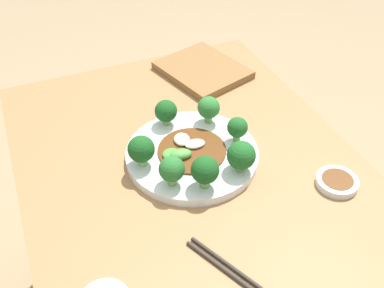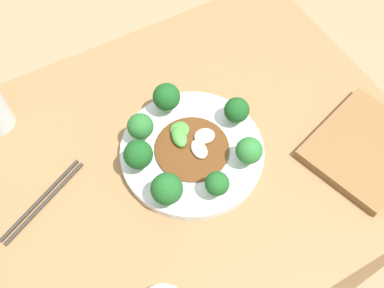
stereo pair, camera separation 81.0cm
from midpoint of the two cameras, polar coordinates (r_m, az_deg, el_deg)
name	(u,v)px [view 2 (the right image)]	position (r m, az deg, el deg)	size (l,w,h in m)	color
ground_plane	(186,262)	(1.53, 13.48, -20.35)	(8.00, 8.00, 0.00)	#9E8460
table	(184,223)	(1.17, 17.31, -16.79)	(0.92, 0.71, 0.75)	olive
plate	(192,152)	(0.84, 25.62, -9.65)	(0.28, 0.28, 0.02)	silver
broccoli_north	(167,97)	(0.81, 22.14, -2.20)	(0.06, 0.06, 0.07)	#89B76B
broccoli_south	(217,184)	(0.79, 31.47, -14.33)	(0.05, 0.05, 0.06)	#70A356
broccoli_east	(237,110)	(0.87, 31.00, -3.86)	(0.05, 0.05, 0.06)	#89B76B
broccoli_southeast	(249,151)	(0.84, 33.91, -9.43)	(0.05, 0.05, 0.07)	#7AAD5B
broccoli_northwest	(140,127)	(0.77, 19.71, -6.85)	(0.05, 0.05, 0.06)	#7AAD5B
broccoli_southwest	(167,189)	(0.75, 25.64, -15.87)	(0.06, 0.06, 0.07)	#7AAD5B
broccoli_west	(138,155)	(0.74, 20.70, -11.25)	(0.06, 0.06, 0.07)	#70A356
stirfry_center	(191,144)	(0.82, 25.77, -8.66)	(0.15, 0.15, 0.02)	#5B3314
chopsticks	(43,201)	(0.74, 6.25, -18.30)	(0.19, 0.10, 0.01)	#2D2823
cutting_board	(365,148)	(1.03, 43.20, -7.35)	(0.26, 0.24, 0.02)	brown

